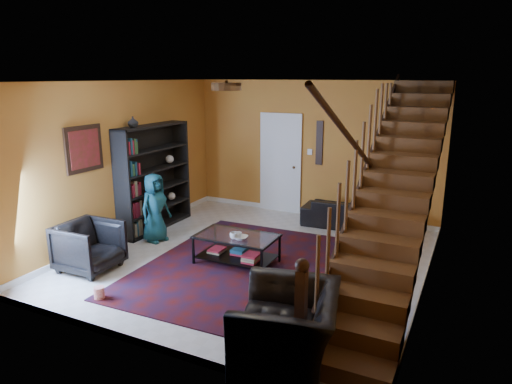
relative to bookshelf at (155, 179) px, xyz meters
The scene contains 21 objects.
floor 2.66m from the bookshelf, 14.01° to the right, with size 5.50×5.50×0.00m, color beige.
room 1.59m from the bookshelf, 34.27° to the left, with size 5.50×5.50×5.50m.
staircase 4.59m from the bookshelf, ahead, with size 0.95×5.02×3.18m.
bookshelf is the anchor object (origin of this frame).
door 2.73m from the bookshelf, 51.26° to the left, with size 0.82×0.05×2.05m, color silver.
framed_picture 1.70m from the bookshelf, 96.28° to the right, with size 0.04×0.74×0.74m, color maroon.
wall_hanging 3.38m from the bookshelf, 39.82° to the left, with size 0.14×0.03×0.90m, color black.
ceiling_fixture 3.30m from the bookshelf, 30.20° to the right, with size 0.40×0.40×0.10m, color #3F2814.
rug 2.93m from the bookshelf, 19.76° to the right, with size 3.27×3.74×0.02m, color #430D0C.
sofa 3.85m from the bookshelf, 26.69° to the left, with size 1.85×0.72×0.54m, color black.
armchair_left 2.17m from the bookshelf, 80.21° to the right, with size 0.80×0.83×0.75m, color black.
armchair_right 4.87m from the bookshelf, 36.12° to the right, with size 1.16×1.02×0.76m, color black.
person_adult_a 4.13m from the bookshelf, 25.66° to the left, with size 0.42×0.28×1.16m, color black.
person_adult_b 4.36m from the bookshelf, 24.14° to the left, with size 0.58×0.45×1.19m, color black.
person_child 0.83m from the bookshelf, 52.70° to the right, with size 0.60×0.39×1.23m, color #164A55.
coffee_table 2.51m from the bookshelf, 21.33° to the right, with size 1.25×0.74×0.47m.
cup_a 2.55m from the bookshelf, 24.30° to the right, with size 0.13×0.13×0.10m, color #999999.
cup_b 2.59m from the bookshelf, 23.11° to the right, with size 0.11×0.11×0.10m, color #999999.
bowl 2.64m from the bookshelf, 22.97° to the right, with size 0.22×0.22×0.05m, color #999999.
vase 1.24m from the bookshelf, 90.00° to the right, with size 0.18×0.18×0.19m, color #999999.
popcorn_bucket 3.10m from the bookshelf, 66.61° to the right, with size 0.14×0.14×0.16m, color red.
Camera 1 is at (3.06, -6.16, 2.88)m, focal length 32.00 mm.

